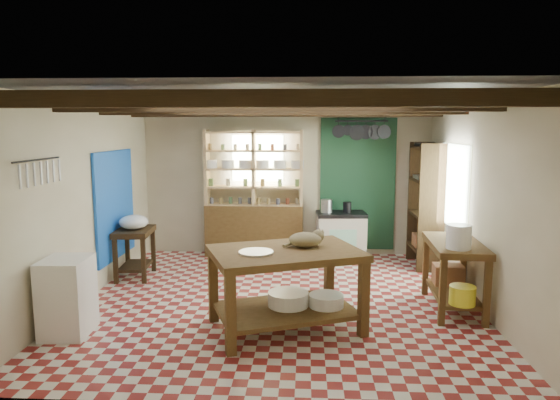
# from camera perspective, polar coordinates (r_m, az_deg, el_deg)

# --- Properties ---
(floor) EXTENTS (5.00, 5.00, 0.02)m
(floor) POSITION_cam_1_polar(r_m,az_deg,el_deg) (6.64, -0.24, -11.45)
(floor) COLOR maroon
(floor) RESTS_ON ground
(ceiling) EXTENTS (5.00, 5.00, 0.02)m
(ceiling) POSITION_cam_1_polar(r_m,az_deg,el_deg) (6.27, -0.25, 11.63)
(ceiling) COLOR #48494D
(ceiling) RESTS_ON wall_back
(wall_back) EXTENTS (5.00, 0.04, 2.60)m
(wall_back) POSITION_cam_1_polar(r_m,az_deg,el_deg) (8.80, 0.71, 2.18)
(wall_back) COLOR beige
(wall_back) RESTS_ON floor
(wall_front) EXTENTS (5.00, 0.04, 2.60)m
(wall_front) POSITION_cam_1_polar(r_m,az_deg,el_deg) (3.88, -2.42, -5.64)
(wall_front) COLOR beige
(wall_front) RESTS_ON floor
(wall_left) EXTENTS (0.04, 5.00, 2.60)m
(wall_left) POSITION_cam_1_polar(r_m,az_deg,el_deg) (6.93, -21.34, -0.03)
(wall_left) COLOR beige
(wall_left) RESTS_ON floor
(wall_right) EXTENTS (0.04, 5.00, 2.60)m
(wall_right) POSITION_cam_1_polar(r_m,az_deg,el_deg) (6.66, 21.75, -0.37)
(wall_right) COLOR beige
(wall_right) RESTS_ON floor
(ceiling_beams) EXTENTS (5.00, 3.80, 0.15)m
(ceiling_beams) POSITION_cam_1_polar(r_m,az_deg,el_deg) (6.26, -0.25, 10.54)
(ceiling_beams) COLOR #362412
(ceiling_beams) RESTS_ON ceiling
(blue_wall_patch) EXTENTS (0.04, 1.40, 1.60)m
(blue_wall_patch) POSITION_cam_1_polar(r_m,az_deg,el_deg) (7.77, -18.34, -0.54)
(blue_wall_patch) COLOR blue
(blue_wall_patch) RESTS_ON wall_left
(green_wall_patch) EXTENTS (1.30, 0.04, 2.30)m
(green_wall_patch) POSITION_cam_1_polar(r_m,az_deg,el_deg) (8.81, 8.85, 1.77)
(green_wall_patch) COLOR #1B432A
(green_wall_patch) RESTS_ON wall_back
(window_back) EXTENTS (0.90, 0.02, 0.80)m
(window_back) POSITION_cam_1_polar(r_m,az_deg,el_deg) (8.78, -2.57, 4.78)
(window_back) COLOR white
(window_back) RESTS_ON wall_back
(window_right) EXTENTS (0.02, 1.30, 1.20)m
(window_right) POSITION_cam_1_polar(r_m,az_deg,el_deg) (7.59, 19.26, 1.51)
(window_right) COLOR white
(window_right) RESTS_ON wall_right
(utensil_rail) EXTENTS (0.06, 0.90, 0.28)m
(utensil_rail) POSITION_cam_1_polar(r_m,az_deg,el_deg) (5.79, -25.93, 2.96)
(utensil_rail) COLOR black
(utensil_rail) RESTS_ON wall_left
(pot_rack) EXTENTS (0.86, 0.12, 0.36)m
(pot_rack) POSITION_cam_1_polar(r_m,az_deg,el_deg) (8.34, 9.28, 7.80)
(pot_rack) COLOR black
(pot_rack) RESTS_ON ceiling
(shelving_unit) EXTENTS (1.70, 0.34, 2.20)m
(shelving_unit) POSITION_cam_1_polar(r_m,az_deg,el_deg) (8.68, -2.98, 0.75)
(shelving_unit) COLOR tan
(shelving_unit) RESTS_ON floor
(tall_rack) EXTENTS (0.40, 0.86, 2.00)m
(tall_rack) POSITION_cam_1_polar(r_m,az_deg,el_deg) (8.36, 16.31, -0.55)
(tall_rack) COLOR #362412
(tall_rack) RESTS_ON floor
(work_table) EXTENTS (1.87, 1.57, 0.90)m
(work_table) POSITION_cam_1_polar(r_m,az_deg,el_deg) (5.63, 0.64, -10.17)
(work_table) COLOR brown
(work_table) RESTS_ON floor
(stove) EXTENTS (0.86, 0.61, 0.81)m
(stove) POSITION_cam_1_polar(r_m,az_deg,el_deg) (8.61, 6.96, -4.06)
(stove) COLOR beige
(stove) RESTS_ON floor
(prep_table) EXTENTS (0.56, 0.77, 0.74)m
(prep_table) POSITION_cam_1_polar(r_m,az_deg,el_deg) (7.82, -16.23, -5.85)
(prep_table) COLOR #362412
(prep_table) RESTS_ON floor
(white_cabinet) EXTENTS (0.50, 0.59, 0.84)m
(white_cabinet) POSITION_cam_1_polar(r_m,az_deg,el_deg) (5.96, -23.15, -10.10)
(white_cabinet) COLOR white
(white_cabinet) RESTS_ON floor
(right_counter) EXTENTS (0.67, 1.23, 0.86)m
(right_counter) POSITION_cam_1_polar(r_m,az_deg,el_deg) (6.56, 19.24, -8.18)
(right_counter) COLOR brown
(right_counter) RESTS_ON floor
(cat) EXTENTS (0.46, 0.43, 0.17)m
(cat) POSITION_cam_1_polar(r_m,az_deg,el_deg) (5.61, 2.91, -4.56)
(cat) COLOR #9A8759
(cat) RESTS_ON work_table
(steel_tray) EXTENTS (0.48, 0.48, 0.02)m
(steel_tray) POSITION_cam_1_polar(r_m,az_deg,el_deg) (5.35, -2.75, -5.99)
(steel_tray) COLOR #B5B5BD
(steel_tray) RESTS_ON work_table
(basin_large) EXTENTS (0.59, 0.59, 0.16)m
(basin_large) POSITION_cam_1_polar(r_m,az_deg,el_deg) (5.73, 0.96, -11.23)
(basin_large) COLOR white
(basin_large) RESTS_ON work_table
(basin_small) EXTENTS (0.51, 0.51, 0.14)m
(basin_small) POSITION_cam_1_polar(r_m,az_deg,el_deg) (5.74, 5.31, -11.35)
(basin_small) COLOR white
(basin_small) RESTS_ON work_table
(kettle_left) EXTENTS (0.21, 0.21, 0.22)m
(kettle_left) POSITION_cam_1_polar(r_m,az_deg,el_deg) (8.49, 5.35, -0.68)
(kettle_left) COLOR #B5B5BD
(kettle_left) RESTS_ON stove
(kettle_right) EXTENTS (0.15, 0.15, 0.18)m
(kettle_right) POSITION_cam_1_polar(r_m,az_deg,el_deg) (8.53, 7.68, -0.82)
(kettle_right) COLOR black
(kettle_right) RESTS_ON stove
(enamel_bowl) EXTENTS (0.46, 0.46, 0.21)m
(enamel_bowl) POSITION_cam_1_polar(r_m,az_deg,el_deg) (7.72, -16.38, -2.43)
(enamel_bowl) COLOR white
(enamel_bowl) RESTS_ON prep_table
(white_bucket) EXTENTS (0.30, 0.30, 0.28)m
(white_bucket) POSITION_cam_1_polar(r_m,az_deg,el_deg) (6.08, 19.75, -3.97)
(white_bucket) COLOR white
(white_bucket) RESTS_ON right_counter
(wicker_basket) EXTENTS (0.38, 0.31, 0.25)m
(wicker_basket) POSITION_cam_1_polar(r_m,az_deg,el_deg) (6.86, 18.66, -8.07)
(wicker_basket) COLOR #98613D
(wicker_basket) RESTS_ON right_counter
(yellow_tub) EXTENTS (0.31, 0.31, 0.21)m
(yellow_tub) POSITION_cam_1_polar(r_m,az_deg,el_deg) (6.17, 20.12, -10.18)
(yellow_tub) COLOR #FEF42A
(yellow_tub) RESTS_ON right_counter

